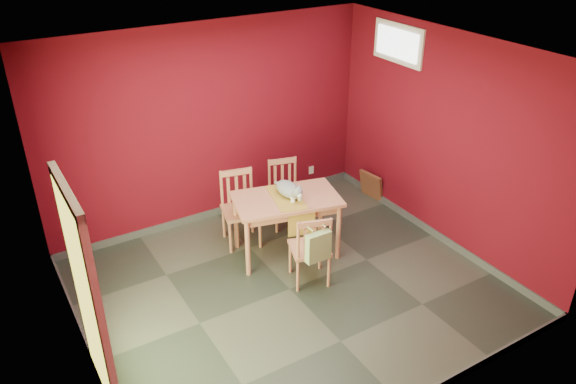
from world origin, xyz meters
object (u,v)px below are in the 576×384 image
chair_far_right (285,192)px  cat (288,187)px  chair_far_left (240,207)px  chair_near (311,248)px  tote_bag (318,247)px  picture_frame (371,185)px  dining_table (286,205)px

chair_far_right → cat: cat is taller
chair_far_left → chair_near: 1.25m
tote_bag → picture_frame: size_ratio=0.99×
picture_frame → dining_table: bearing=-162.2°
chair_near → tote_bag: 0.27m
dining_table → chair_far_left: size_ratio=1.45×
tote_bag → dining_table: bearing=82.1°
dining_table → picture_frame: size_ratio=3.35×
dining_table → picture_frame: (1.83, 0.59, -0.49)m
dining_table → picture_frame: 1.98m
dining_table → tote_bag: 0.89m
dining_table → chair_near: size_ratio=1.54×
dining_table → picture_frame: dining_table is taller
dining_table → chair_far_right: 0.78m
dining_table → chair_far_right: bearing=60.2°
chair_near → picture_frame: (1.91, 1.25, -0.27)m
chair_far_right → picture_frame: size_ratio=2.16×
chair_far_right → picture_frame: chair_far_right is taller
cat → tote_bag: bearing=-76.8°
chair_far_left → picture_frame: bearing=0.9°
chair_near → picture_frame: chair_near is taller
chair_far_left → chair_far_right: bearing=7.4°
picture_frame → tote_bag: bearing=-143.2°
cat → chair_far_right: bearing=85.6°
chair_far_left → tote_bag: chair_far_left is taller
chair_far_right → cat: size_ratio=1.89×
chair_far_right → cat: 0.82m
chair_near → chair_far_left: bearing=103.2°
tote_bag → chair_near: bearing=78.5°
dining_table → tote_bag: (-0.12, -0.88, -0.07)m
chair_near → dining_table: bearing=83.3°
cat → picture_frame: size_ratio=1.15×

